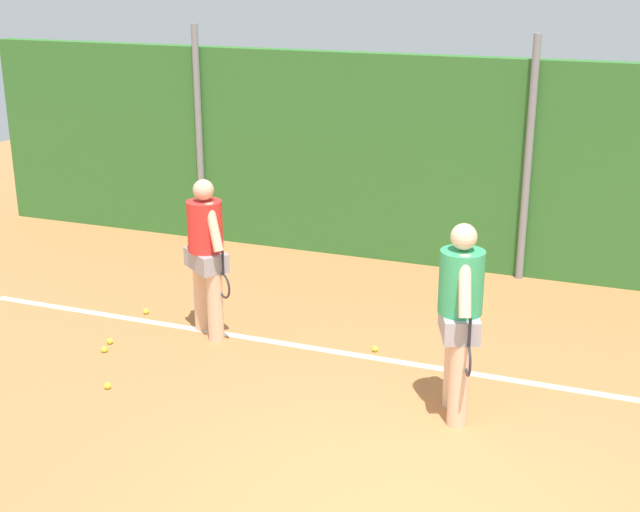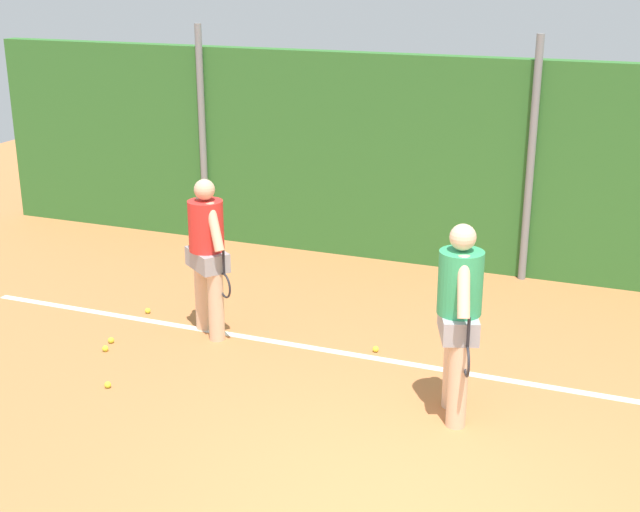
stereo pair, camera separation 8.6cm
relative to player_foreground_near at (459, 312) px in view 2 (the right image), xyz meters
name	(u,v)px [view 2 (the right image)]	position (x,y,z in m)	size (l,w,h in m)	color
ground_plane	(453,415)	(0.00, 0.00, -1.04)	(25.04, 25.04, 0.00)	#C67542
hedge_fence_backdrop	(532,171)	(0.00, 4.10, 0.38)	(16.28, 0.25, 2.83)	#33702D
fence_post_left	(203,135)	(-4.70, 3.93, 0.54)	(0.10, 0.10, 3.16)	gray
fence_post_center	(531,162)	(0.00, 3.93, 0.54)	(0.10, 0.10, 3.16)	gray
court_baseline_paint	(473,374)	(0.00, 0.90, -1.04)	(11.90, 0.10, 0.01)	white
player_foreground_near	(459,312)	(0.00, 0.00, 0.00)	(0.48, 0.79, 1.85)	beige
player_midcourt	(207,249)	(-2.98, 0.84, -0.04)	(0.71, 0.56, 1.79)	beige
tennis_ball_0	(111,340)	(-3.88, 0.21, -1.01)	(0.07, 0.07, 0.07)	#CCDB33
tennis_ball_1	(376,349)	(-1.10, 1.06, -1.01)	(0.07, 0.07, 0.07)	#CCDB33
tennis_ball_3	(108,385)	(-3.30, -0.70, -1.01)	(0.07, 0.07, 0.07)	#CCDB33
tennis_ball_4	(451,371)	(-0.21, 0.83, -1.01)	(0.07, 0.07, 0.07)	#CCDB33
tennis_ball_5	(105,349)	(-3.82, 0.01, -1.01)	(0.07, 0.07, 0.07)	#CCDB33
tennis_ball_7	(148,311)	(-3.97, 1.09, -1.01)	(0.07, 0.07, 0.07)	#CCDB33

